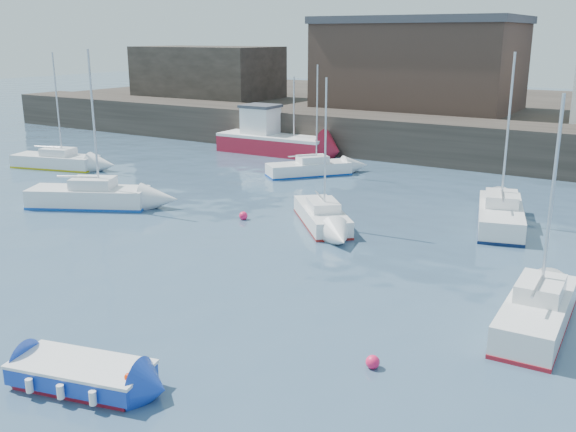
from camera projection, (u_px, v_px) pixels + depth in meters
The scene contains 15 objects.
water at pixel (62, 368), 17.78m from camera, with size 220.00×220.00×0.00m, color #2D4760.
quay_wall at pixel (455, 142), 46.07m from camera, with size 90.00×5.00×3.00m, color #28231E.
land_strip at pixel (514, 117), 60.86m from camera, with size 90.00×32.00×2.80m, color #28231E.
warehouse at pixel (419, 63), 54.26m from camera, with size 16.40×10.40×7.60m.
bldg_west at pixel (207, 72), 64.87m from camera, with size 14.00×8.00×5.00m.
blue_dinghy at pixel (82, 374), 16.72m from camera, with size 3.97×2.41×0.71m.
fishing_boat at pixel (272, 138), 50.06m from camera, with size 8.99×3.51×5.91m.
sailboat_a at pixel (89, 196), 34.35m from camera, with size 6.57×4.65×8.24m.
sailboat_b at pixel (322, 215), 31.14m from camera, with size 4.95×5.27×7.07m.
sailboat_c at pixel (537, 312), 20.06m from camera, with size 1.93×5.58×7.28m.
sailboat_e at pixel (56, 161), 44.41m from camera, with size 6.38×3.43×7.83m.
sailboat_f at pixel (500, 215), 30.82m from camera, with size 3.56×6.58×8.16m.
sailboat_h at pixel (309, 168), 42.17m from camera, with size 4.89×5.37×7.10m.
buoy_mid at pixel (372, 368), 17.80m from camera, with size 0.39×0.39×0.39m, color #FF1C53.
buoy_far at pixel (243, 219), 32.11m from camera, with size 0.43×0.43×0.43m, color #FF1C53.
Camera 1 is at (13.70, -10.31, 8.91)m, focal length 40.00 mm.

